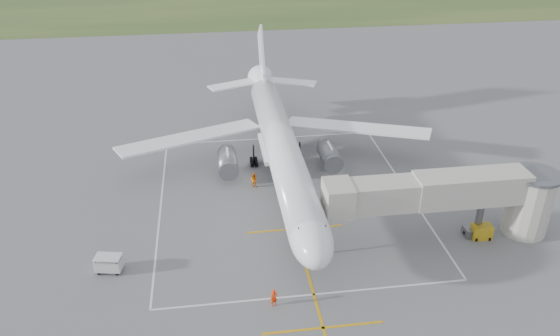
{
  "coord_description": "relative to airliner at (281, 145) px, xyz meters",
  "views": [
    {
      "loc": [
        -7.92,
        -55.72,
        32.42
      ],
      "look_at": [
        -0.76,
        -4.0,
        4.0
      ],
      "focal_mm": 35.0,
      "sensor_mm": 36.0,
      "label": 1
    }
  ],
  "objects": [
    {
      "name": "baggage_cart",
      "position": [
        -18.03,
        -15.04,
        -3.55
      ],
      "size": [
        2.6,
        1.85,
        1.65
      ],
      "rotation": [
        0.0,
        0.0,
        -0.19
      ],
      "color": "silver",
      "rests_on": "ground"
    },
    {
      "name": "gpu_unit",
      "position": [
        18.24,
        -14.79,
        -3.68
      ],
      "size": [
        2.01,
        1.49,
        1.45
      ],
      "rotation": [
        0.0,
        0.0,
        -0.07
      ],
      "color": "#B08B16",
      "rests_on": "ground"
    },
    {
      "name": "ground",
      "position": [
        0.0,
        -0.75,
        -4.39
      ],
      "size": [
        700.0,
        700.0,
        0.0
      ],
      "primitive_type": "plane",
      "color": "#515154",
      "rests_on": "ground"
    },
    {
      "name": "airliner",
      "position": [
        0.0,
        0.0,
        0.0
      ],
      "size": [
        38.93,
        46.75,
        13.52
      ],
      "color": "white",
      "rests_on": "ground"
    },
    {
      "name": "apron_markings",
      "position": [
        0.0,
        -6.57,
        -4.38
      ],
      "size": [
        28.2,
        60.0,
        0.01
      ],
      "color": "#CD8E0C",
      "rests_on": "ground"
    },
    {
      "name": "ramp_worker_nose",
      "position": [
        -3.61,
        -21.6,
        -3.57
      ],
      "size": [
        0.68,
        0.53,
        1.65
      ],
      "primitive_type": "imported",
      "rotation": [
        0.0,
        0.0,
        0.25
      ],
      "color": "#FD3507",
      "rests_on": "ground"
    },
    {
      "name": "ramp_worker_wing",
      "position": [
        -3.4,
        -1.47,
        -3.5
      ],
      "size": [
        1.08,
        0.99,
        1.79
      ],
      "primitive_type": "imported",
      "rotation": [
        0.0,
        0.0,
        2.68
      ],
      "color": "orange",
      "rests_on": "ground"
    },
    {
      "name": "jet_bridge",
      "position": [
        15.72,
        -14.25,
        0.35
      ],
      "size": [
        23.4,
        5.0,
        7.2
      ],
      "color": "#A8A698",
      "rests_on": "ground"
    }
  ]
}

